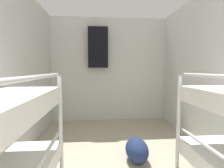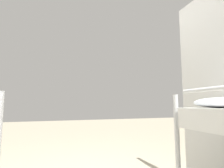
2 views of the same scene
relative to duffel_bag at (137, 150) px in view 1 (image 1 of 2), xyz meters
The scene contains 3 objects.
wall_back 2.21m from the duffel_bag, 96.92° to the left, with size 2.77×0.06×2.39m.
duffel_bag is the anchor object (origin of this frame).
hanging_coat 2.41m from the duffel_bag, 105.42° to the left, with size 0.44×0.12×0.90m.
Camera 1 is at (-0.28, 0.45, 1.20)m, focal length 28.00 mm.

